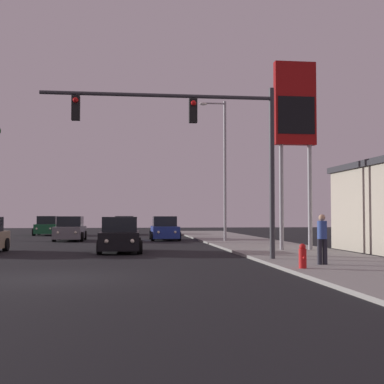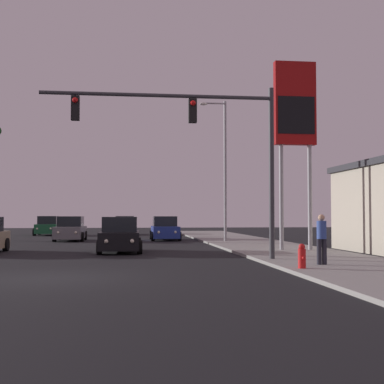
{
  "view_description": "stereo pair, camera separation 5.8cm",
  "coord_description": "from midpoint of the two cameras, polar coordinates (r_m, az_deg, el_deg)",
  "views": [
    {
      "loc": [
        2.06,
        -15.4,
        1.76
      ],
      "look_at": [
        5.44,
        12.0,
        2.96
      ],
      "focal_mm": 50.0,
      "sensor_mm": 36.0,
      "label": 1
    },
    {
      "loc": [
        2.12,
        -15.4,
        1.76
      ],
      "look_at": [
        5.44,
        12.0,
        2.96
      ],
      "focal_mm": 50.0,
      "sensor_mm": 36.0,
      "label": 2
    }
  ],
  "objects": [
    {
      "name": "fire_hydrant",
      "position": [
        16.98,
        11.62,
        -6.74
      ],
      "size": [
        0.24,
        0.34,
        0.76
      ],
      "color": "red",
      "rests_on": "sidewalk_right"
    },
    {
      "name": "car_blue",
      "position": [
        37.8,
        -2.99,
        -4.0
      ],
      "size": [
        2.04,
        4.31,
        1.68
      ],
      "rotation": [
        0.0,
        0.0,
        3.14
      ],
      "color": "navy",
      "rests_on": "ground"
    },
    {
      "name": "street_lamp",
      "position": [
        34.44,
        3.27,
        3.11
      ],
      "size": [
        1.74,
        0.24,
        9.0
      ],
      "color": "#99999E",
      "rests_on": "sidewalk_right"
    },
    {
      "name": "gas_station_sign",
      "position": [
        26.33,
        10.87,
        8.19
      ],
      "size": [
        2.0,
        0.42,
        9.0
      ],
      "color": "#99999E",
      "rests_on": "sidewalk_right"
    },
    {
      "name": "car_green",
      "position": [
        48.76,
        -15.23,
        -3.57
      ],
      "size": [
        2.04,
        4.34,
        1.68
      ],
      "rotation": [
        0.0,
        0.0,
        3.18
      ],
      "color": "#195933",
      "rests_on": "ground"
    },
    {
      "name": "car_white",
      "position": [
        48.92,
        -7.25,
        -3.64
      ],
      "size": [
        2.04,
        4.34,
        1.68
      ],
      "rotation": [
        0.0,
        0.0,
        3.11
      ],
      "color": "silver",
      "rests_on": "ground"
    },
    {
      "name": "car_black",
      "position": [
        25.69,
        -7.75,
        -4.69
      ],
      "size": [
        2.04,
        4.33,
        1.68
      ],
      "rotation": [
        0.0,
        0.0,
        3.12
      ],
      "color": "black",
      "rests_on": "ground"
    },
    {
      "name": "traffic_light_mast",
      "position": [
        20.15,
        1.28,
        6.19
      ],
      "size": [
        8.74,
        0.36,
        6.5
      ],
      "color": "#38383D",
      "rests_on": "sidewalk_right"
    },
    {
      "name": "car_grey",
      "position": [
        37.75,
        -12.91,
        -3.94
      ],
      "size": [
        2.04,
        4.33,
        1.68
      ],
      "rotation": [
        0.0,
        0.0,
        3.12
      ],
      "color": "slate",
      "rests_on": "ground"
    },
    {
      "name": "ground_plane",
      "position": [
        15.64,
        -14.86,
        -8.87
      ],
      "size": [
        120.0,
        120.0,
        0.0
      ],
      "primitive_type": "plane",
      "color": "black"
    },
    {
      "name": "pedestrian_on_sidewalk",
      "position": [
        18.36,
        13.63,
        -4.68
      ],
      "size": [
        0.34,
        0.32,
        1.67
      ],
      "color": "#23232D",
      "rests_on": "sidewalk_right"
    },
    {
      "name": "sidewalk_right",
      "position": [
        26.51,
        9.26,
        -6.13
      ],
      "size": [
        5.0,
        60.0,
        0.12
      ],
      "color": "gray",
      "rests_on": "ground"
    }
  ]
}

